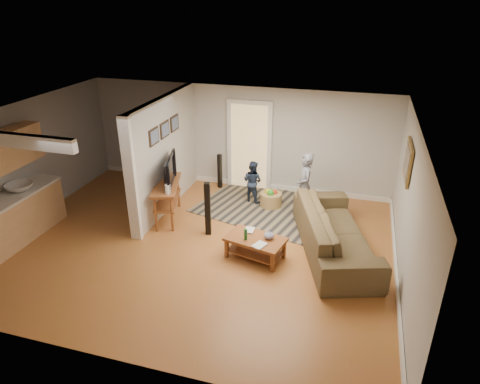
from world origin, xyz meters
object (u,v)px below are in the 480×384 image
toddler (252,201)px  sofa (333,250)px  tv_console (167,187)px  speaker_left (208,209)px  toy_basket (271,199)px  speaker_right (220,171)px  coffee_table (256,242)px  child (302,215)px

toddler → sofa: bearing=158.7°
tv_console → toddler: bearing=24.2°
sofa → speaker_left: bearing=73.3°
sofa → tv_console: 3.63m
toy_basket → speaker_right: bearing=155.3°
sofa → toy_basket: bearing=27.4°
coffee_table → speaker_right: bearing=120.4°
toy_basket → toddler: size_ratio=0.49×
speaker_left → toddler: size_ratio=1.13×
sofa → toy_basket: 2.16m
coffee_table → toy_basket: size_ratio=2.38×
tv_console → speaker_left: size_ratio=1.22×
toddler → speaker_right: bearing=-10.9°
speaker_right → toy_basket: 1.62m
tv_console → toy_basket: (2.00, 1.18, -0.56)m
toy_basket → sofa: bearing=-44.3°
sofa → speaker_left: speaker_left is taller
tv_console → speaker_right: tv_console is taller
coffee_table → toddler: size_ratio=1.17×
speaker_left → toy_basket: size_ratio=2.30×
tv_console → toy_basket: bearing=13.9°
toy_basket → toddler: bearing=164.3°
sofa → toddler: (-2.02, 1.64, 0.00)m
coffee_table → speaker_right: speaker_right is taller
speaker_right → toy_basket: speaker_right is taller
speaker_right → child: size_ratio=0.61×
speaker_right → toy_basket: bearing=-4.6°
sofa → tv_console: bearing=66.5°
sofa → tv_console: tv_console is taller
sofa → speaker_left: 2.55m
toy_basket → child: bearing=-17.7°
tv_console → speaker_right: (0.54, 1.85, -0.30)m
tv_console → speaker_right: 1.95m
sofa → child: bearing=13.2°
speaker_left → toddler: speaker_left is taller
coffee_table → toy_basket: coffee_table is taller
toy_basket → child: size_ratio=0.34×
tv_console → child: (2.76, 0.94, -0.74)m
toy_basket → child: (0.77, -0.25, -0.18)m
coffee_table → speaker_left: 1.30m
child → toddler: (-1.25, 0.38, 0.00)m
coffee_table → child: (0.58, 1.89, -0.32)m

